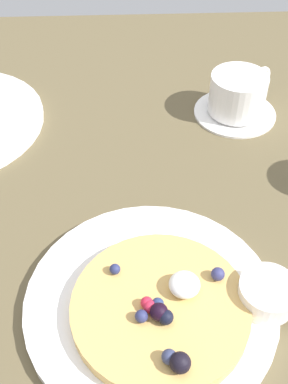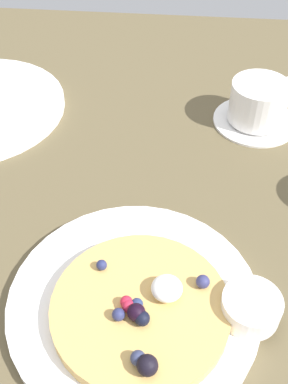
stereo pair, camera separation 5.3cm
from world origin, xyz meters
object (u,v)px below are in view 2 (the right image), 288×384
object	(u,v)px
pancake_plate	(134,302)
syrup_ramekin	(251,307)
coffee_cup	(259,101)
coffee_saucer	(255,120)

from	to	relation	value
pancake_plate	syrup_ramekin	bearing A→B (deg)	-3.77
pancake_plate	coffee_cup	distance (cm)	35.92
coffee_saucer	coffee_cup	size ratio (longest dim) A/B	1.23
coffee_saucer	coffee_cup	bearing A→B (deg)	38.50
pancake_plate	coffee_saucer	distance (cm)	35.65
pancake_plate	coffee_cup	world-z (taller)	coffee_cup
coffee_saucer	syrup_ramekin	bearing A→B (deg)	-95.17
coffee_saucer	coffee_cup	xyz separation A→B (cm)	(0.12, 0.10, 3.35)
pancake_plate	coffee_saucer	world-z (taller)	pancake_plate
syrup_ramekin	coffee_cup	bearing A→B (deg)	84.64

